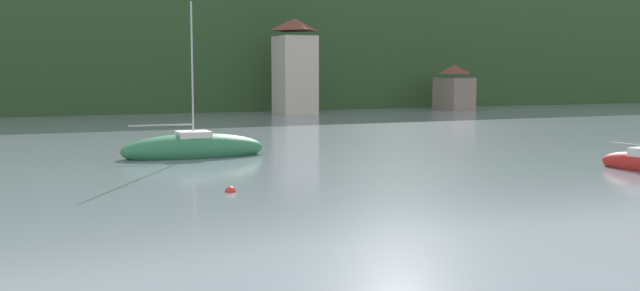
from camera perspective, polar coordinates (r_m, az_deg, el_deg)
shore_building_west at (r=77.26m, az=-2.01°, el=6.16°), size 3.92×4.63×10.13m
shore_building_westcentral at (r=86.62m, az=10.55°, el=4.49°), size 3.18×4.88×5.32m
sailboat_far_2 at (r=39.34m, az=-9.95°, el=-0.26°), size 7.73×2.53×8.72m
mooring_buoy_mid at (r=27.79m, az=-7.09°, el=-3.66°), size 0.43×0.43×0.43m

